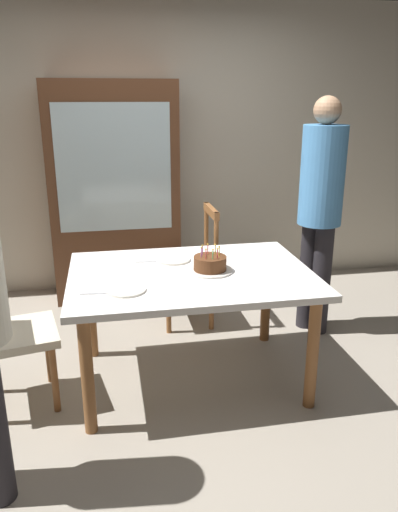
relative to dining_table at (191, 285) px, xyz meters
name	(u,v)px	position (x,y,z in m)	size (l,w,h in m)	color
ground	(192,378)	(0.00, 0.00, -0.65)	(6.40, 6.40, 0.00)	#9E9384
back_wall	(157,149)	(0.00, 1.85, 0.65)	(6.40, 0.10, 2.60)	beige
dining_table	(191,285)	(0.00, 0.00, 0.00)	(1.48, 1.06, 0.74)	white
birthday_cake	(210,265)	(0.12, -0.01, 0.13)	(0.28, 0.28, 0.16)	silver
plate_near_celebrant	(126,290)	(-0.41, -0.24, 0.09)	(0.22, 0.22, 0.01)	silver
plate_far_side	(174,260)	(-0.07, 0.24, 0.09)	(0.22, 0.22, 0.01)	silver
fork_near_celebrant	(97,293)	(-0.57, -0.25, 0.09)	(0.18, 0.02, 0.01)	silver
fork_far_side	(149,262)	(-0.23, 0.24, 0.09)	(0.18, 0.02, 0.01)	silver
chair_spindle_back	(190,269)	(0.14, 0.85, -0.20)	(0.44, 0.44, 0.95)	tan
person_guest	(320,203)	(1.06, 0.54, 0.36)	(0.32, 0.32, 1.77)	#262328
china_cabinet	(115,193)	(-0.41, 1.56, 0.30)	(1.10, 0.45, 1.90)	#56331E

